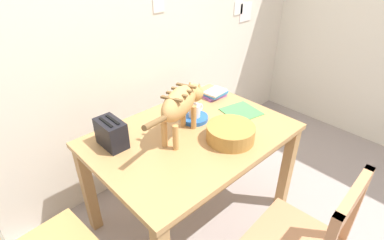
% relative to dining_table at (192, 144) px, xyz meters
% --- Properties ---
extents(wall_rear, '(4.58, 0.11, 2.50)m').
position_rel_dining_table_xyz_m(wall_rear, '(0.06, 0.74, 0.59)').
color(wall_rear, silver).
rests_on(wall_rear, ground_plane).
extents(dining_table, '(1.29, 0.92, 0.75)m').
position_rel_dining_table_xyz_m(dining_table, '(0.00, 0.00, 0.00)').
color(dining_table, tan).
rests_on(dining_table, ground_plane).
extents(cat, '(0.63, 0.30, 0.33)m').
position_rel_dining_table_xyz_m(cat, '(-0.05, 0.04, 0.32)').
color(cat, tan).
rests_on(cat, dining_table).
extents(saucer_bowl, '(0.19, 0.19, 0.03)m').
position_rel_dining_table_xyz_m(saucer_bowl, '(0.13, 0.11, 0.10)').
color(saucer_bowl, blue).
rests_on(saucer_bowl, dining_table).
extents(coffee_mug, '(0.12, 0.08, 0.09)m').
position_rel_dining_table_xyz_m(coffee_mug, '(0.13, 0.11, 0.16)').
color(coffee_mug, white).
rests_on(coffee_mug, saucer_bowl).
extents(magazine, '(0.28, 0.28, 0.01)m').
position_rel_dining_table_xyz_m(magazine, '(0.45, -0.04, 0.09)').
color(magazine, '#4A9B51').
rests_on(magazine, dining_table).
extents(book_stack, '(0.19, 0.15, 0.06)m').
position_rel_dining_table_xyz_m(book_stack, '(0.49, 0.26, 0.12)').
color(book_stack, '#934FA1').
rests_on(book_stack, dining_table).
extents(wicker_basket, '(0.30, 0.30, 0.10)m').
position_rel_dining_table_xyz_m(wicker_basket, '(0.12, -0.22, 0.14)').
color(wicker_basket, '#B07F3C').
rests_on(wicker_basket, dining_table).
extents(toaster, '(0.12, 0.20, 0.18)m').
position_rel_dining_table_xyz_m(toaster, '(-0.44, 0.24, 0.17)').
color(toaster, black).
rests_on(toaster, dining_table).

